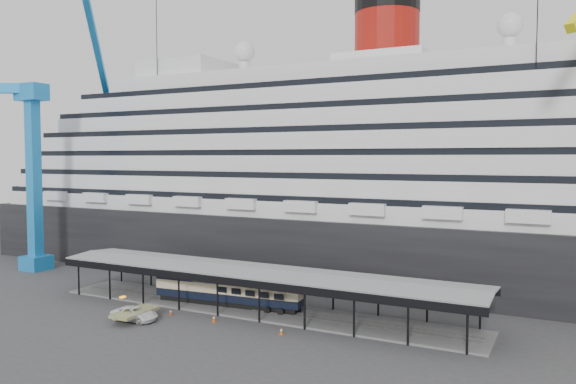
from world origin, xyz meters
name	(u,v)px	position (x,y,z in m)	size (l,w,h in m)	color
ground	(234,321)	(0.00, 0.00, 0.00)	(200.00, 200.00, 0.00)	#373739
cruise_ship	(339,161)	(0.05, 32.00, 18.35)	(130.00, 30.00, 43.90)	black
platform_canopy	(256,292)	(0.00, 5.00, 2.36)	(56.00, 9.18, 5.30)	slate
crane_blue	(40,152)	(-45.11, 10.62, 19.96)	(22.63, 19.19, 47.60)	#1C82D2
port_truck	(135,314)	(-10.39, -5.08, 0.79)	(2.62, 5.68, 1.58)	white
pullman_carriage	(228,288)	(-4.06, 5.00, 2.41)	(20.17, 4.29, 19.66)	black
traffic_cone_left	(171,312)	(-8.14, -1.36, 0.35)	(0.40, 0.40, 0.71)	red
traffic_cone_mid	(214,318)	(-1.84, -1.36, 0.41)	(0.44, 0.44, 0.83)	#D14D0B
traffic_cone_right	(281,331)	(7.22, -1.87, 0.39)	(0.45, 0.45, 0.78)	#DE5D0C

